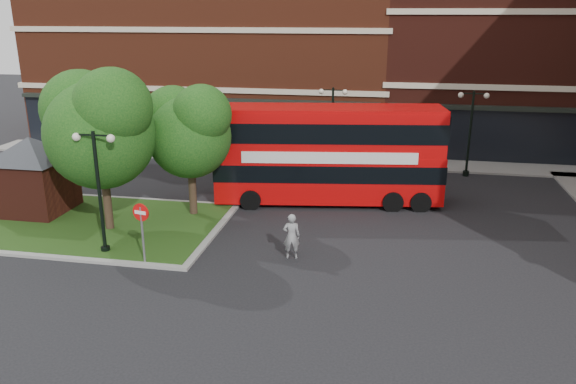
% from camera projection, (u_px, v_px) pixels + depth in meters
% --- Properties ---
extents(ground, '(120.00, 120.00, 0.00)m').
position_uv_depth(ground, '(237.00, 266.00, 21.41)').
color(ground, black).
rests_on(ground, ground).
extents(pavement_far, '(44.00, 3.00, 0.12)m').
position_uv_depth(pavement_far, '(304.00, 159.00, 36.83)').
color(pavement_far, slate).
rests_on(pavement_far, ground).
extents(terrace_far_left, '(26.00, 12.00, 14.00)m').
position_uv_depth(terrace_far_left, '(218.00, 43.00, 43.12)').
color(terrace_far_left, maroon).
rests_on(terrace_far_left, ground).
extents(terrace_far_right, '(18.00, 12.00, 16.00)m').
position_uv_depth(terrace_far_right, '(521.00, 31.00, 38.96)').
color(terrace_far_right, '#471911').
rests_on(terrace_far_right, ground).
extents(traffic_island, '(12.60, 7.60, 0.15)m').
position_uv_depth(traffic_island, '(85.00, 223.00, 25.60)').
color(traffic_island, gray).
rests_on(traffic_island, ground).
extents(kiosk, '(6.51, 6.51, 3.60)m').
position_uv_depth(kiosk, '(32.00, 167.00, 26.37)').
color(kiosk, '#471911').
rests_on(kiosk, traffic_island).
extents(tree_island_west, '(5.40, 4.71, 7.21)m').
position_uv_depth(tree_island_west, '(98.00, 124.00, 23.51)').
color(tree_island_west, '#2D2116').
rests_on(tree_island_west, ground).
extents(tree_island_east, '(4.46, 3.90, 6.29)m').
position_uv_depth(tree_island_east, '(188.00, 128.00, 25.47)').
color(tree_island_east, '#2D2116').
rests_on(tree_island_east, ground).
extents(lamp_island, '(1.72, 0.36, 5.00)m').
position_uv_depth(lamp_island, '(99.00, 186.00, 21.70)').
color(lamp_island, black).
rests_on(lamp_island, ground).
extents(lamp_far_left, '(1.72, 0.36, 5.00)m').
position_uv_depth(lamp_far_left, '(332.00, 124.00, 33.76)').
color(lamp_far_left, black).
rests_on(lamp_far_left, ground).
extents(lamp_far_right, '(1.72, 0.36, 5.00)m').
position_uv_depth(lamp_far_right, '(470.00, 129.00, 32.36)').
color(lamp_far_right, black).
rests_on(lamp_far_right, ground).
extents(bus, '(11.44, 4.15, 4.27)m').
position_uv_depth(bus, '(329.00, 148.00, 27.83)').
color(bus, '#C20708').
rests_on(bus, ground).
extents(woman, '(0.74, 0.55, 1.85)m').
position_uv_depth(woman, '(292.00, 236.00, 21.88)').
color(woman, gray).
rests_on(woman, ground).
extents(car_silver, '(4.28, 1.75, 1.45)m').
position_uv_depth(car_silver, '(195.00, 151.00, 35.94)').
color(car_silver, silver).
rests_on(car_silver, ground).
extents(car_white, '(4.55, 1.70, 1.48)m').
position_uv_depth(car_white, '(352.00, 153.00, 35.61)').
color(car_white, white).
rests_on(car_white, ground).
extents(no_entry_sign, '(0.68, 0.19, 2.49)m').
position_uv_depth(no_entry_sign, '(142.00, 222.00, 21.01)').
color(no_entry_sign, slate).
rests_on(no_entry_sign, ground).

